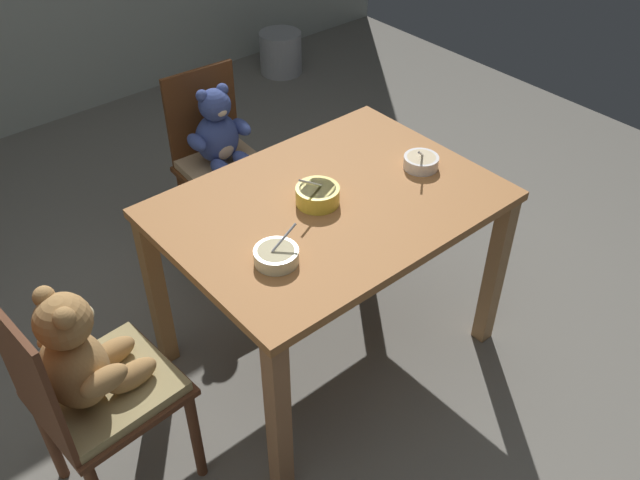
{
  "coord_description": "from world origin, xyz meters",
  "views": [
    {
      "loc": [
        -1.26,
        -1.43,
        2.11
      ],
      "look_at": [
        0.0,
        0.05,
        0.53
      ],
      "focal_mm": 38.41,
      "sensor_mm": 36.0,
      "label": 1
    }
  ],
  "objects_px": {
    "porridge_bowl_cream_near_left": "(276,256)",
    "metal_pail": "(281,53)",
    "teddy_chair_near_left": "(86,372)",
    "dining_table": "(329,225)",
    "teddy_chair_far_center": "(221,151)",
    "porridge_bowl_white_near_right": "(421,162)",
    "porridge_bowl_yellow_center": "(318,195)"
  },
  "relations": [
    {
      "from": "teddy_chair_near_left",
      "to": "teddy_chair_far_center",
      "type": "distance_m",
      "value": 1.28
    },
    {
      "from": "porridge_bowl_cream_near_left",
      "to": "porridge_bowl_yellow_center",
      "type": "relative_size",
      "value": 0.93
    },
    {
      "from": "metal_pail",
      "to": "porridge_bowl_cream_near_left",
      "type": "bearing_deg",
      "value": -127.57
    },
    {
      "from": "porridge_bowl_yellow_center",
      "to": "porridge_bowl_white_near_right",
      "type": "distance_m",
      "value": 0.44
    },
    {
      "from": "porridge_bowl_yellow_center",
      "to": "teddy_chair_near_left",
      "type": "bearing_deg",
      "value": -178.04
    },
    {
      "from": "teddy_chair_near_left",
      "to": "porridge_bowl_white_near_right",
      "type": "distance_m",
      "value": 1.35
    },
    {
      "from": "teddy_chair_near_left",
      "to": "metal_pail",
      "type": "distance_m",
      "value": 3.24
    },
    {
      "from": "porridge_bowl_yellow_center",
      "to": "dining_table",
      "type": "bearing_deg",
      "value": -23.8
    },
    {
      "from": "teddy_chair_far_center",
      "to": "porridge_bowl_yellow_center",
      "type": "height_order",
      "value": "porridge_bowl_yellow_center"
    },
    {
      "from": "dining_table",
      "to": "porridge_bowl_white_near_right",
      "type": "distance_m",
      "value": 0.42
    },
    {
      "from": "porridge_bowl_cream_near_left",
      "to": "porridge_bowl_yellow_center",
      "type": "xyz_separation_m",
      "value": [
        0.29,
        0.15,
        0.01
      ]
    },
    {
      "from": "porridge_bowl_white_near_right",
      "to": "porridge_bowl_cream_near_left",
      "type": "bearing_deg",
      "value": -173.89
    },
    {
      "from": "porridge_bowl_yellow_center",
      "to": "metal_pail",
      "type": "relative_size",
      "value": 0.56
    },
    {
      "from": "teddy_chair_far_center",
      "to": "porridge_bowl_cream_near_left",
      "type": "bearing_deg",
      "value": -19.59
    },
    {
      "from": "metal_pail",
      "to": "porridge_bowl_yellow_center",
      "type": "bearing_deg",
      "value": -124.48
    },
    {
      "from": "porridge_bowl_cream_near_left",
      "to": "porridge_bowl_white_near_right",
      "type": "xyz_separation_m",
      "value": [
        0.72,
        0.08,
        0.0
      ]
    },
    {
      "from": "teddy_chair_near_left",
      "to": "metal_pail",
      "type": "height_order",
      "value": "teddy_chair_near_left"
    },
    {
      "from": "teddy_chair_near_left",
      "to": "porridge_bowl_yellow_center",
      "type": "bearing_deg",
      "value": -2.0
    },
    {
      "from": "dining_table",
      "to": "teddy_chair_near_left",
      "type": "height_order",
      "value": "teddy_chair_near_left"
    },
    {
      "from": "teddy_chair_near_left",
      "to": "porridge_bowl_white_near_right",
      "type": "height_order",
      "value": "teddy_chair_near_left"
    },
    {
      "from": "dining_table",
      "to": "teddy_chair_far_center",
      "type": "bearing_deg",
      "value": 85.58
    },
    {
      "from": "porridge_bowl_cream_near_left",
      "to": "teddy_chair_near_left",
      "type": "bearing_deg",
      "value": 168.59
    },
    {
      "from": "porridge_bowl_cream_near_left",
      "to": "metal_pail",
      "type": "xyz_separation_m",
      "value": [
        1.76,
        2.29,
        -0.62
      ]
    },
    {
      "from": "dining_table",
      "to": "teddy_chair_near_left",
      "type": "relative_size",
      "value": 1.25
    },
    {
      "from": "porridge_bowl_cream_near_left",
      "to": "porridge_bowl_yellow_center",
      "type": "distance_m",
      "value": 0.33
    },
    {
      "from": "porridge_bowl_white_near_right",
      "to": "porridge_bowl_yellow_center",
      "type": "bearing_deg",
      "value": 169.97
    },
    {
      "from": "teddy_chair_far_center",
      "to": "metal_pail",
      "type": "bearing_deg",
      "value": 138.52
    },
    {
      "from": "porridge_bowl_cream_near_left",
      "to": "porridge_bowl_white_near_right",
      "type": "height_order",
      "value": "porridge_bowl_cream_near_left"
    },
    {
      "from": "teddy_chair_near_left",
      "to": "dining_table",
      "type": "bearing_deg",
      "value": -3.12
    },
    {
      "from": "porridge_bowl_yellow_center",
      "to": "teddy_chair_far_center",
      "type": "bearing_deg",
      "value": 82.63
    },
    {
      "from": "porridge_bowl_yellow_center",
      "to": "porridge_bowl_white_near_right",
      "type": "relative_size",
      "value": 1.25
    },
    {
      "from": "porridge_bowl_white_near_right",
      "to": "metal_pail",
      "type": "distance_m",
      "value": 2.52
    }
  ]
}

